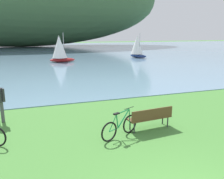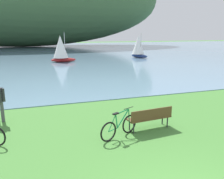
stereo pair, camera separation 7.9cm
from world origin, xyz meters
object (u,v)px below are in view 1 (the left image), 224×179
park_bench_near_camera (151,117)px  sailboat_far_off (60,48)px  sailboat_mid_bay (137,46)px  bicycle_beside_path (120,127)px

park_bench_near_camera → sailboat_far_off: sailboat_far_off is taller
park_bench_near_camera → sailboat_mid_bay: size_ratio=0.50×
park_bench_near_camera → sailboat_mid_bay: bearing=66.4°
bicycle_beside_path → sailboat_far_off: bearing=89.0°
bicycle_beside_path → park_bench_near_camera: bearing=11.4°
bicycle_beside_path → sailboat_far_off: size_ratio=0.44×
park_bench_near_camera → bicycle_beside_path: (-1.37, -0.28, -0.12)m
sailboat_mid_bay → sailboat_far_off: (-11.84, -2.09, 0.03)m
sailboat_far_off → sailboat_mid_bay: bearing=10.0°
sailboat_mid_bay → park_bench_near_camera: bearing=-113.6°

